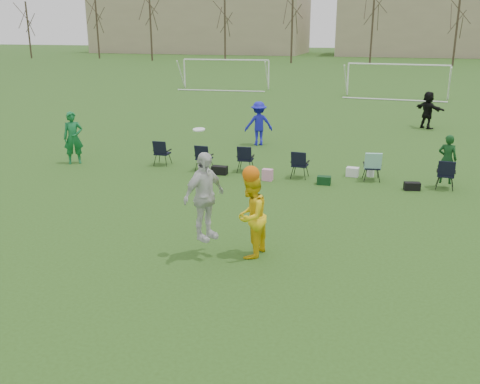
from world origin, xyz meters
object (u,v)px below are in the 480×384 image
(fielder_blue, at_px, (259,123))
(goal_mid, at_px, (398,71))
(fielder_black, at_px, (428,110))
(goal_left, at_px, (226,66))
(center_contest, at_px, (229,206))
(fielder_green_near, at_px, (73,138))

(fielder_blue, bearing_deg, goal_mid, -132.42)
(fielder_black, bearing_deg, goal_mid, -38.31)
(goal_left, bearing_deg, goal_mid, -13.13)
(goal_left, xyz_separation_m, goal_mid, (14.00, -2.00, 0.00))
(fielder_blue, xyz_separation_m, goal_mid, (5.75, 19.26, 0.96))
(center_contest, height_order, goal_left, center_contest)
(fielder_green_near, distance_m, fielder_black, 17.73)
(center_contest, xyz_separation_m, goal_left, (-10.59, 33.22, 0.71))
(fielder_black, bearing_deg, fielder_green_near, 85.42)
(goal_left, bearing_deg, center_contest, -77.32)
(fielder_blue, xyz_separation_m, center_contest, (2.34, -11.96, 0.24))
(goal_mid, bearing_deg, goal_left, 175.87)
(center_contest, distance_m, goal_mid, 31.41)
(fielder_green_near, bearing_deg, goal_mid, 29.81)
(fielder_black, relative_size, center_contest, 0.64)
(fielder_black, relative_size, goal_left, 0.26)
(fielder_green_near, distance_m, center_contest, 10.72)
(goal_mid, bearing_deg, center_contest, -92.23)
(fielder_green_near, height_order, goal_mid, goal_mid)
(fielder_blue, height_order, center_contest, center_contest)
(fielder_blue, bearing_deg, center_contest, 75.30)
(center_contest, bearing_deg, fielder_black, 74.63)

